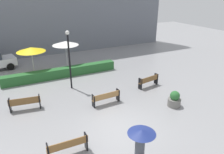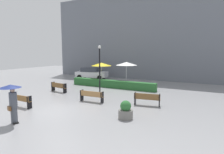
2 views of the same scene
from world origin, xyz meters
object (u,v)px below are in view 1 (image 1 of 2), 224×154
at_px(planter_pot, 174,100).
at_px(patio_umbrella_yellow, 31,49).
at_px(bench_mid_center, 106,97).
at_px(bench_far_right, 149,80).
at_px(bench_far_left, 25,103).
at_px(pedestrian_with_umbrella, 141,144).
at_px(bench_near_left, 68,146).
at_px(lamp_post, 69,55).
at_px(patio_umbrella_white, 65,43).

xyz_separation_m(planter_pot, patio_umbrella_yellow, (-7.12, 9.20, 1.84)).
xyz_separation_m(bench_mid_center, bench_far_right, (3.93, 0.95, 0.02)).
relative_size(bench_far_left, patio_umbrella_yellow, 0.75).
relative_size(bench_far_left, pedestrian_with_umbrella, 0.90).
distance_m(pedestrian_with_umbrella, planter_pot, 5.94).
bearing_deg(patio_umbrella_yellow, bench_far_left, -102.82).
height_order(bench_mid_center, bench_far_right, bench_far_right).
distance_m(bench_near_left, patio_umbrella_yellow, 10.60).
relative_size(bench_mid_center, bench_near_left, 1.05).
distance_m(bench_near_left, lamp_post, 7.28).
distance_m(bench_mid_center, lamp_post, 4.12).
relative_size(lamp_post, patio_umbrella_white, 1.64).
relative_size(planter_pot, lamp_post, 0.24).
bearing_deg(planter_pot, patio_umbrella_white, 113.70).
bearing_deg(bench_far_left, planter_pot, -23.40).
bearing_deg(pedestrian_with_umbrella, patio_umbrella_white, 87.25).
bearing_deg(lamp_post, bench_near_left, -107.48).
distance_m(bench_far_left, patio_umbrella_yellow, 5.98).
bearing_deg(bench_mid_center, pedestrian_with_umbrella, -101.38).
distance_m(bench_mid_center, bench_near_left, 4.79).
height_order(bench_mid_center, bench_near_left, bench_near_left).
relative_size(pedestrian_with_umbrella, patio_umbrella_white, 0.78).
xyz_separation_m(lamp_post, patio_umbrella_yellow, (-2.11, 3.80, -0.30)).
bearing_deg(bench_mid_center, patio_umbrella_white, 93.74).
xyz_separation_m(bench_far_left, pedestrian_with_umbrella, (3.58, -7.01, 0.87)).
distance_m(bench_mid_center, bench_far_right, 4.05).
xyz_separation_m(bench_near_left, bench_far_right, (7.34, 4.31, 0.00)).
bearing_deg(lamp_post, bench_far_left, -152.31).
height_order(bench_far_right, planter_pot, planter_pot).
distance_m(bench_far_left, lamp_post, 4.34).
distance_m(bench_mid_center, patio_umbrella_yellow, 8.07).
bearing_deg(patio_umbrella_yellow, bench_far_right, -39.88).
bearing_deg(bench_mid_center, planter_pot, -29.68).
bearing_deg(lamp_post, patio_umbrella_white, 78.73).
relative_size(bench_far_right, pedestrian_with_umbrella, 0.88).
relative_size(pedestrian_with_umbrella, patio_umbrella_yellow, 0.83).
relative_size(planter_pot, patio_umbrella_yellow, 0.41).
bearing_deg(bench_near_left, pedestrian_with_umbrella, -42.73).
xyz_separation_m(planter_pot, patio_umbrella_white, (-4.18, 9.52, 1.97)).
height_order(bench_far_left, patio_umbrella_yellow, patio_umbrella_yellow).
bearing_deg(patio_umbrella_white, bench_mid_center, -86.26).
relative_size(bench_mid_center, lamp_post, 0.44).
relative_size(bench_far_left, planter_pot, 1.80).
bearing_deg(bench_mid_center, bench_near_left, -135.34).
bearing_deg(pedestrian_with_umbrella, bench_near_left, 137.27).
distance_m(bench_far_left, planter_pot, 9.13).
bearing_deg(planter_pot, patio_umbrella_yellow, 127.73).
xyz_separation_m(bench_far_right, lamp_post, (-5.24, 2.35, 2.07)).
distance_m(planter_pot, patio_umbrella_yellow, 11.77).
bearing_deg(planter_pot, bench_far_right, 85.55).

